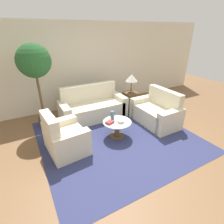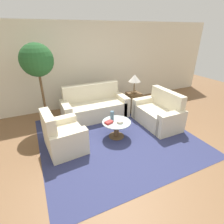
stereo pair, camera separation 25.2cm
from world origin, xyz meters
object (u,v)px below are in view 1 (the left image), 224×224
sofa_main (92,107)px  armchair (63,139)px  loveseat (157,112)px  table_lamp (132,78)px  potted_plant (34,65)px  vase (112,115)px  bowl (121,121)px  coffee_table (117,127)px  book_stack (110,122)px

sofa_main → armchair: size_ratio=1.93×
sofa_main → loveseat: bearing=-39.3°
table_lamp → potted_plant: bearing=174.8°
vase → bowl: (0.10, -0.23, -0.08)m
coffee_table → vase: size_ratio=3.20×
book_stack → vase: bearing=24.0°
armchair → book_stack: armchair is taller
loveseat → potted_plant: (-2.75, 1.27, 1.32)m
sofa_main → vase: size_ratio=8.84×
book_stack → loveseat: bearing=-16.4°
loveseat → table_lamp: table_lamp is taller
loveseat → book_stack: bearing=-87.4°
loveseat → vase: 1.38m
armchair → table_lamp: bearing=-71.1°
table_lamp → bowl: 1.73m
potted_plant → book_stack: 2.18m
loveseat → book_stack: loveseat is taller
loveseat → vase: size_ratio=6.26×
armchair → coffee_table: (1.26, -0.05, -0.03)m
armchair → book_stack: bearing=-97.3°
coffee_table → vase: (-0.04, 0.15, 0.25)m
coffee_table → table_lamp: (1.15, 1.12, 0.77)m
sofa_main → bowl: sofa_main is taller
loveseat → bowl: 1.28m
loveseat → armchair: bearing=-89.6°
sofa_main → coffee_table: size_ratio=2.76×
sofa_main → book_stack: sofa_main is taller
table_lamp → book_stack: table_lamp is taller
coffee_table → loveseat: bearing=4.0°
sofa_main → book_stack: bearing=-94.2°
sofa_main → loveseat: size_ratio=1.41×
table_lamp → book_stack: size_ratio=2.75×
vase → loveseat: bearing=-2.6°
loveseat → book_stack: (-1.51, -0.08, 0.13)m
potted_plant → coffee_table: bearing=-43.5°
sofa_main → loveseat: (1.42, -1.16, -0.00)m
sofa_main → bowl: bearing=-83.4°
coffee_table → bowl: 0.19m
bowl → book_stack: bearing=160.9°
bowl → armchair: bearing=174.5°
bowl → book_stack: 0.26m
sofa_main → potted_plant: (-1.33, 0.10, 1.31)m
loveseat → coffee_table: loveseat is taller
potted_plant → book_stack: potted_plant is taller
loveseat → coffee_table: size_ratio=1.96×
coffee_table → bowl: size_ratio=4.32×
sofa_main → table_lamp: 1.46m
table_lamp → coffee_table: bearing=-135.6°
book_stack → bowl: bearing=-38.5°
potted_plant → book_stack: size_ratio=10.28×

